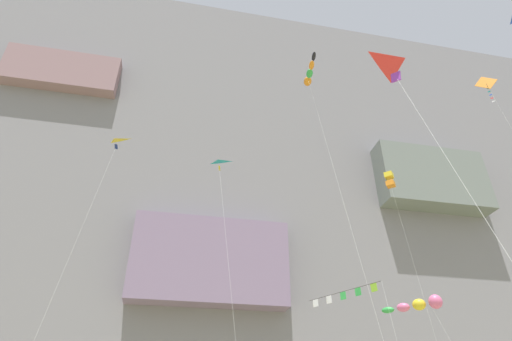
{
  "coord_description": "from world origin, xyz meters",
  "views": [
    {
      "loc": [
        -3.53,
        2.88,
        3.92
      ],
      "look_at": [
        1.55,
        27.95,
        19.94
      ],
      "focal_mm": 29.36,
      "sensor_mm": 36.0,
      "label": 1
    }
  ],
  "objects_px": {
    "kite_delta_mid_right": "(219,171)",
    "kite_delta_high_left": "(408,71)",
    "kite_box_far_right": "(390,180)",
    "kite_windsock_near_cliff": "(420,304)",
    "kite_banner_upper_left": "(346,300)",
    "kite_delta_low_left": "(111,150)",
    "kite_windsock_mid_left": "(310,75)",
    "kite_diamond_low_right": "(491,93)"
  },
  "relations": [
    {
      "from": "kite_delta_low_left",
      "to": "kite_box_far_right",
      "type": "bearing_deg",
      "value": 8.48
    },
    {
      "from": "kite_box_far_right",
      "to": "kite_windsock_near_cliff",
      "type": "bearing_deg",
      "value": -118.39
    },
    {
      "from": "kite_box_far_right",
      "to": "kite_windsock_near_cliff",
      "type": "distance_m",
      "value": 15.94
    },
    {
      "from": "kite_windsock_mid_left",
      "to": "kite_delta_high_left",
      "type": "height_order",
      "value": "kite_windsock_mid_left"
    },
    {
      "from": "kite_delta_low_left",
      "to": "kite_banner_upper_left",
      "type": "xyz_separation_m",
      "value": [
        18.53,
        -1.51,
        -11.66
      ]
    },
    {
      "from": "kite_windsock_mid_left",
      "to": "kite_delta_mid_right",
      "type": "distance_m",
      "value": 11.25
    },
    {
      "from": "kite_diamond_low_right",
      "to": "kite_windsock_mid_left",
      "type": "bearing_deg",
      "value": -178.13
    },
    {
      "from": "kite_banner_upper_left",
      "to": "kite_delta_high_left",
      "type": "bearing_deg",
      "value": -99.6
    },
    {
      "from": "kite_windsock_near_cliff",
      "to": "kite_delta_low_left",
      "type": "bearing_deg",
      "value": 175.62
    },
    {
      "from": "kite_delta_high_left",
      "to": "kite_banner_upper_left",
      "type": "relative_size",
      "value": 1.45
    },
    {
      "from": "kite_windsock_mid_left",
      "to": "kite_banner_upper_left",
      "type": "relative_size",
      "value": 2.39
    },
    {
      "from": "kite_windsock_near_cliff",
      "to": "kite_banner_upper_left",
      "type": "xyz_separation_m",
      "value": [
        -5.67,
        0.34,
        0.11
      ]
    },
    {
      "from": "kite_windsock_near_cliff",
      "to": "kite_banner_upper_left",
      "type": "distance_m",
      "value": 5.68
    },
    {
      "from": "kite_box_far_right",
      "to": "kite_delta_high_left",
      "type": "bearing_deg",
      "value": -117.91
    },
    {
      "from": "kite_box_far_right",
      "to": "kite_delta_low_left",
      "type": "relative_size",
      "value": 1.11
    },
    {
      "from": "kite_windsock_near_cliff",
      "to": "kite_banner_upper_left",
      "type": "relative_size",
      "value": 0.98
    },
    {
      "from": "kite_windsock_mid_left",
      "to": "kite_box_far_right",
      "type": "bearing_deg",
      "value": 39.95
    },
    {
      "from": "kite_diamond_low_right",
      "to": "kite_delta_mid_right",
      "type": "bearing_deg",
      "value": 169.29
    },
    {
      "from": "kite_delta_high_left",
      "to": "kite_banner_upper_left",
      "type": "distance_m",
      "value": 17.69
    },
    {
      "from": "kite_delta_low_left",
      "to": "kite_banner_upper_left",
      "type": "bearing_deg",
      "value": -4.67
    },
    {
      "from": "kite_delta_low_left",
      "to": "kite_windsock_mid_left",
      "type": "bearing_deg",
      "value": -19.92
    },
    {
      "from": "kite_windsock_mid_left",
      "to": "kite_windsock_near_cliff",
      "type": "distance_m",
      "value": 20.1
    },
    {
      "from": "kite_delta_mid_right",
      "to": "kite_delta_high_left",
      "type": "bearing_deg",
      "value": -68.88
    },
    {
      "from": "kite_banner_upper_left",
      "to": "kite_windsock_mid_left",
      "type": "bearing_deg",
      "value": -123.82
    },
    {
      "from": "kite_box_far_right",
      "to": "kite_windsock_near_cliff",
      "type": "xyz_separation_m",
      "value": [
        -3.21,
        -5.94,
        -14.44
      ]
    },
    {
      "from": "kite_box_far_right",
      "to": "kite_delta_low_left",
      "type": "xyz_separation_m",
      "value": [
        -27.41,
        -4.09,
        -2.68
      ]
    },
    {
      "from": "kite_box_far_right",
      "to": "kite_windsock_mid_left",
      "type": "height_order",
      "value": "kite_windsock_mid_left"
    },
    {
      "from": "kite_delta_high_left",
      "to": "kite_banner_upper_left",
      "type": "bearing_deg",
      "value": 80.4
    },
    {
      "from": "kite_box_far_right",
      "to": "kite_delta_high_left",
      "type": "height_order",
      "value": "kite_box_far_right"
    },
    {
      "from": "kite_box_far_right",
      "to": "kite_delta_mid_right",
      "type": "bearing_deg",
      "value": -166.64
    },
    {
      "from": "kite_delta_low_left",
      "to": "kite_windsock_near_cliff",
      "type": "distance_m",
      "value": 26.97
    },
    {
      "from": "kite_banner_upper_left",
      "to": "kite_diamond_low_right",
      "type": "bearing_deg",
      "value": -12.76
    },
    {
      "from": "kite_windsock_mid_left",
      "to": "kite_delta_low_left",
      "type": "relative_size",
      "value": 1.23
    },
    {
      "from": "kite_diamond_low_right",
      "to": "kite_delta_mid_right",
      "type": "distance_m",
      "value": 27.38
    },
    {
      "from": "kite_delta_low_left",
      "to": "kite_diamond_low_right",
      "type": "bearing_deg",
      "value": -8.44
    },
    {
      "from": "kite_delta_mid_right",
      "to": "kite_banner_upper_left",
      "type": "relative_size",
      "value": 1.85
    },
    {
      "from": "kite_windsock_near_cliff",
      "to": "kite_delta_high_left",
      "type": "height_order",
      "value": "kite_delta_high_left"
    },
    {
      "from": "kite_box_far_right",
      "to": "kite_banner_upper_left",
      "type": "bearing_deg",
      "value": -147.75
    },
    {
      "from": "kite_windsock_mid_left",
      "to": "kite_banner_upper_left",
      "type": "bearing_deg",
      "value": 56.18
    },
    {
      "from": "kite_windsock_near_cliff",
      "to": "kite_delta_mid_right",
      "type": "height_order",
      "value": "kite_delta_mid_right"
    },
    {
      "from": "kite_diamond_low_right",
      "to": "kite_banner_upper_left",
      "type": "distance_m",
      "value": 25.46
    },
    {
      "from": "kite_windsock_near_cliff",
      "to": "kite_diamond_low_right",
      "type": "xyz_separation_m",
      "value": [
        10.13,
        -3.24,
        19.75
      ]
    }
  ]
}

